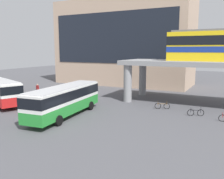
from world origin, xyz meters
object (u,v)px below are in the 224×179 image
Objects in this scene: station_building at (124,43)px; bicycle_brown at (162,106)px; pedestrian_near_building at (38,90)px; bus_main at (65,98)px; bicycle_black at (196,113)px.

station_building is 16.11× the size of bicycle_brown.
pedestrian_near_building is (-19.79, -0.03, 0.46)m from bicycle_brown.
bus_main is at bearing -78.48° from station_building.
station_building is 2.43× the size of bus_main.
bicycle_brown is at bearing 44.10° from bus_main.
pedestrian_near_building reaches higher than bicycle_brown.
pedestrian_near_building is (-11.57, 7.94, -1.17)m from bus_main.
bicycle_black is at bearing -19.67° from bicycle_brown.
station_building is at bearing 71.27° from pedestrian_near_building.
bicycle_brown is 19.79m from pedestrian_near_building.
station_building is 16.47× the size of bicycle_black.
bus_main is at bearing -151.96° from bicycle_black.
station_building is 27.63m from bicycle_black.
bicycle_black is at bearing -48.27° from station_building.
station_building is at bearing 131.73° from bicycle_black.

